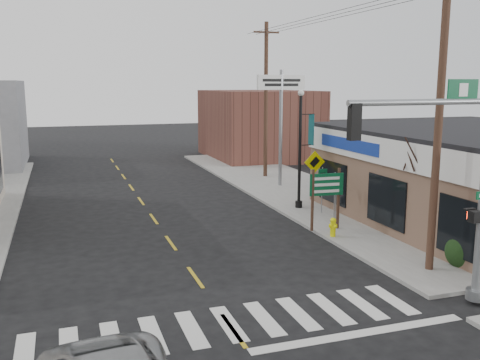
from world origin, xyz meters
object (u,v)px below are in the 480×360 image
object	(u,v)px
dance_center_sign	(281,99)
fire_hydrant	(333,226)
guide_sign	(326,190)
utility_pole_far	(266,99)
traffic_signal_pole	(464,174)
utility_pole_near	(439,119)
lamp_post	(301,140)
bare_tree	(422,146)

from	to	relation	value
dance_center_sign	fire_hydrant	bearing A→B (deg)	-111.66
guide_sign	utility_pole_far	xyz separation A→B (m)	(2.42, 13.14, 3.39)
dance_center_sign	traffic_signal_pole	bearing A→B (deg)	-106.89
traffic_signal_pole	utility_pole_near	world-z (taller)	utility_pole_near
lamp_post	utility_pole_near	size ratio (longest dim) A/B	0.59
bare_tree	utility_pole_far	xyz separation A→B (m)	(0.01, 16.01, 1.29)
fire_hydrant	utility_pole_near	world-z (taller)	utility_pole_near
traffic_signal_pole	fire_hydrant	world-z (taller)	traffic_signal_pole
traffic_signal_pole	fire_hydrant	size ratio (longest dim) A/B	7.99
guide_sign	fire_hydrant	size ratio (longest dim) A/B	3.35
guide_sign	utility_pole_near	xyz separation A→B (m)	(1.03, -5.43, 3.29)
fire_hydrant	lamp_post	distance (m)	5.95
bare_tree	utility_pole_near	bearing A→B (deg)	-118.47
dance_center_sign	bare_tree	xyz separation A→B (m)	(0.31, -12.74, -1.36)
traffic_signal_pole	lamp_post	distance (m)	12.14
utility_pole_near	dance_center_sign	bearing A→B (deg)	80.22
dance_center_sign	utility_pole_near	size ratio (longest dim) A/B	0.71
traffic_signal_pole	fire_hydrant	bearing A→B (deg)	89.46
lamp_post	bare_tree	bearing A→B (deg)	-85.33
utility_pole_near	traffic_signal_pole	bearing A→B (deg)	-119.67
traffic_signal_pole	guide_sign	distance (m)	8.24
fire_hydrant	utility_pole_near	xyz separation A→B (m)	(1.20, -4.44, 4.56)
lamp_post	utility_pole_far	world-z (taller)	utility_pole_far
fire_hydrant	dance_center_sign	distance (m)	12.06
guide_sign	lamp_post	size ratio (longest dim) A/B	0.45
traffic_signal_pole	dance_center_sign	bearing A→B (deg)	81.90
lamp_post	dance_center_sign	size ratio (longest dim) A/B	0.84
lamp_post	bare_tree	world-z (taller)	lamp_post
bare_tree	utility_pole_far	distance (m)	16.07
bare_tree	utility_pole_near	xyz separation A→B (m)	(-1.38, -2.55, 1.19)
lamp_post	utility_pole_far	bearing A→B (deg)	70.71
utility_pole_near	utility_pole_far	world-z (taller)	utility_pole_far
fire_hydrant	lamp_post	world-z (taller)	lamp_post
fire_hydrant	dance_center_sign	xyz separation A→B (m)	(2.27, 10.85, 4.74)
fire_hydrant	lamp_post	xyz separation A→B (m)	(0.92, 5.10, 2.93)
bare_tree	utility_pole_near	world-z (taller)	utility_pole_near
traffic_signal_pole	dance_center_sign	world-z (taller)	dance_center_sign
utility_pole_far	bare_tree	bearing A→B (deg)	-91.44
guide_sign	dance_center_sign	bearing A→B (deg)	82.22
utility_pole_near	lamp_post	bearing A→B (deg)	85.93
lamp_post	utility_pole_far	size ratio (longest dim) A/B	0.58
lamp_post	dance_center_sign	xyz separation A→B (m)	(1.36, 5.76, 1.81)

